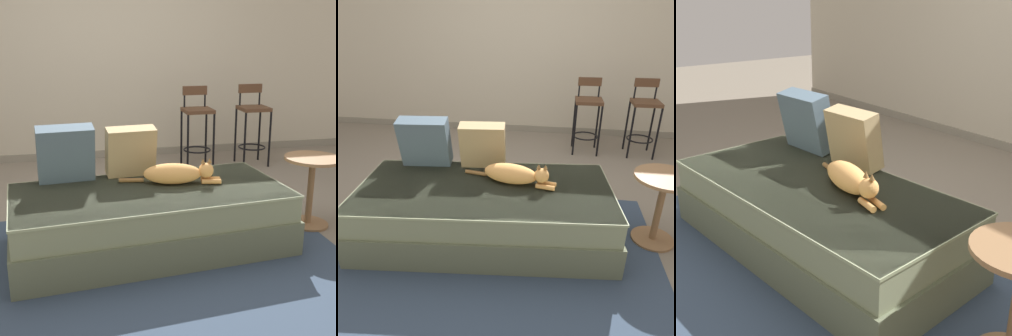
# 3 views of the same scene
# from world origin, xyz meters

# --- Properties ---
(ground_plane) EXTENTS (16.00, 16.00, 0.00)m
(ground_plane) POSITION_xyz_m (0.00, 0.00, 0.00)
(ground_plane) COLOR slate
(ground_plane) RESTS_ON ground
(wall_back_panel) EXTENTS (8.00, 0.10, 2.60)m
(wall_back_panel) POSITION_xyz_m (0.00, 2.25, 1.30)
(wall_back_panel) COLOR beige
(wall_back_panel) RESTS_ON ground
(wall_baseboard_trim) EXTENTS (8.00, 0.02, 0.09)m
(wall_baseboard_trim) POSITION_xyz_m (0.00, 2.20, 0.04)
(wall_baseboard_trim) COLOR gray
(wall_baseboard_trim) RESTS_ON ground
(area_rug) EXTENTS (2.63, 2.02, 0.01)m
(area_rug) POSITION_xyz_m (0.00, -0.70, 0.00)
(area_rug) COLOR #334256
(area_rug) RESTS_ON ground
(couch) EXTENTS (2.01, 1.10, 0.43)m
(couch) POSITION_xyz_m (0.00, -0.40, 0.22)
(couch) COLOR #636B50
(couch) RESTS_ON ground
(throw_pillow_corner) EXTENTS (0.42, 0.26, 0.42)m
(throw_pillow_corner) POSITION_xyz_m (-0.56, -0.09, 0.65)
(throw_pillow_corner) COLOR #4C6070
(throw_pillow_corner) RESTS_ON couch
(throw_pillow_middle) EXTENTS (0.38, 0.23, 0.39)m
(throw_pillow_middle) POSITION_xyz_m (-0.08, -0.05, 0.63)
(throw_pillow_middle) COLOR tan
(throw_pillow_middle) RESTS_ON couch
(cat) EXTENTS (0.73, 0.24, 0.19)m
(cat) POSITION_xyz_m (0.21, -0.30, 0.51)
(cat) COLOR tan
(cat) RESTS_ON couch
(bar_stool_near_window) EXTENTS (0.32, 0.32, 0.91)m
(bar_stool_near_window) POSITION_xyz_m (0.89, 1.53, 0.52)
(bar_stool_near_window) COLOR black
(bar_stool_near_window) RESTS_ON ground
(bar_stool_by_doorway) EXTENTS (0.32, 0.32, 0.92)m
(bar_stool_by_doorway) POSITION_xyz_m (1.55, 1.53, 0.52)
(bar_stool_by_doorway) COLOR black
(bar_stool_by_doorway) RESTS_ON ground
(side_table) EXTENTS (0.44, 0.44, 0.56)m
(side_table) POSITION_xyz_m (1.31, -0.27, 0.37)
(side_table) COLOR olive
(side_table) RESTS_ON ground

